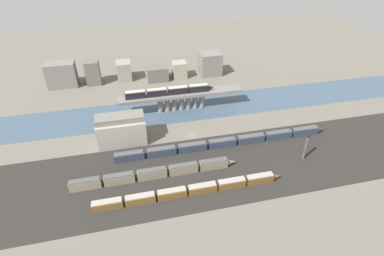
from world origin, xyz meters
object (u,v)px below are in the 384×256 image
at_px(train_yard_near, 191,190).
at_px(train_yard_mid, 155,173).
at_px(warehouse_building, 121,130).
at_px(train_on_bridge, 170,91).
at_px(signal_tower, 306,147).
at_px(train_yard_far, 225,143).

xyz_separation_m(train_yard_near, train_yard_mid, (-11.35, 11.64, 0.33)).
bearing_deg(train_yard_near, warehouse_building, 120.60).
relative_size(train_on_bridge, warehouse_building, 2.19).
xyz_separation_m(train_on_bridge, signal_tower, (47.18, -52.16, -5.45)).
height_order(train_yard_near, signal_tower, signal_tower).
height_order(train_yard_mid, train_yard_far, train_yard_mid).
height_order(train_on_bridge, train_yard_mid, train_on_bridge).
bearing_deg(train_yard_far, warehouse_building, 162.91).
xyz_separation_m(train_on_bridge, warehouse_building, (-25.54, -22.82, -4.68)).
height_order(train_yard_near, train_yard_mid, train_yard_mid).
relative_size(train_yard_near, train_yard_far, 0.72).
distance_m(train_yard_mid, warehouse_building, 29.03).
distance_m(warehouse_building, signal_tower, 78.42).
xyz_separation_m(train_on_bridge, train_yard_far, (18.31, -36.30, -9.45)).
distance_m(train_on_bridge, train_yard_near, 61.70).
bearing_deg(train_on_bridge, train_yard_far, -63.24).
relative_size(warehouse_building, signal_tower, 1.74).
height_order(train_yard_far, signal_tower, signal_tower).
relative_size(train_yard_far, warehouse_building, 4.63).
bearing_deg(warehouse_building, train_yard_near, -59.40).
bearing_deg(train_yard_mid, train_on_bridge, 73.71).
xyz_separation_m(train_yard_near, warehouse_building, (-22.50, 38.05, 4.92)).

